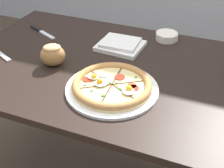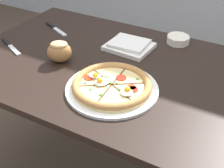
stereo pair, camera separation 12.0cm
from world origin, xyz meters
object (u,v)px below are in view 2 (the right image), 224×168
ramekin_bowl (178,39)px  napkin_folded (129,45)px  dining_table (138,90)px  pizza (112,86)px  knife_spare (56,29)px  knife_main (11,46)px  bread_piece_mid (59,51)px

ramekin_bowl → napkin_folded: bearing=-137.7°
dining_table → pizza: bearing=-103.7°
pizza → knife_spare: 0.64m
pizza → knife_main: pizza is taller
knife_spare → napkin_folded: bearing=24.2°
pizza → knife_main: 0.61m
ramekin_bowl → bread_piece_mid: bread_piece_mid is taller
dining_table → ramekin_bowl: size_ratio=13.65×
bread_piece_mid → knife_spare: bread_piece_mid is taller
ramekin_bowl → knife_spare: bearing=-165.3°
knife_main → knife_spare: size_ratio=0.96×
napkin_folded → knife_main: napkin_folded is taller
dining_table → knife_main: size_ratio=8.47×
napkin_folded → bread_piece_mid: 0.34m
pizza → ramekin_bowl: pizza is taller
pizza → bread_piece_mid: 0.32m
pizza → napkin_folded: bearing=105.5°
bread_piece_mid → knife_spare: 0.35m
knife_main → dining_table: bearing=32.3°
pizza → napkin_folded: pizza is taller
napkin_folded → knife_spare: bearing=179.7°
dining_table → bread_piece_mid: bread_piece_mid is taller
pizza → knife_main: size_ratio=1.94×
knife_main → pizza: bearing=17.3°
bread_piece_mid → knife_main: 0.30m
dining_table → knife_spare: (-0.58, 0.18, 0.09)m
napkin_folded → bread_piece_mid: (-0.22, -0.26, 0.04)m
pizza → napkin_folded: 0.36m
bread_piece_mid → knife_main: bearing=-178.5°
ramekin_bowl → knife_main: ramekin_bowl is taller
dining_table → napkin_folded: (-0.13, 0.18, 0.11)m
dining_table → ramekin_bowl: bearing=81.7°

